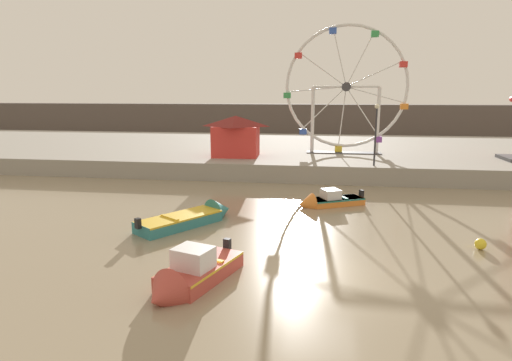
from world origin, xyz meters
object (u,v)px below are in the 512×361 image
at_px(promenade_lamp_near, 376,126).
at_px(mooring_buoy_orange, 481,244).
at_px(motorboat_orange_hull, 326,201).
at_px(motorboat_faded_red, 189,276).
at_px(motorboat_teal_painted, 195,217).
at_px(carnival_booth_red_striped, 236,135).
at_px(ferris_wheel_white_frame, 346,90).

distance_m(promenade_lamp_near, mooring_buoy_orange, 13.04).
bearing_deg(promenade_lamp_near, motorboat_orange_hull, -116.85).
bearing_deg(motorboat_faded_red, mooring_buoy_orange, 133.94).
xyz_separation_m(motorboat_teal_painted, mooring_buoy_orange, (12.08, -1.81, -0.06)).
relative_size(motorboat_orange_hull, promenade_lamp_near, 0.93).
relative_size(motorboat_teal_painted, promenade_lamp_near, 1.22).
relative_size(motorboat_faded_red, carnival_booth_red_striped, 1.13).
bearing_deg(ferris_wheel_white_frame, promenade_lamp_near, -73.77).
bearing_deg(mooring_buoy_orange, motorboat_faded_red, -154.60).
height_order(motorboat_faded_red, carnival_booth_red_striped, carnival_booth_red_striped).
distance_m(motorboat_orange_hull, carnival_booth_red_striped, 11.70).
distance_m(motorboat_faded_red, ferris_wheel_white_frame, 24.45).
distance_m(motorboat_orange_hull, motorboat_teal_painted, 7.38).
bearing_deg(promenade_lamp_near, mooring_buoy_orange, -77.45).
height_order(carnival_booth_red_striped, promenade_lamp_near, promenade_lamp_near).
xyz_separation_m(promenade_lamp_near, mooring_buoy_orange, (2.72, -12.21, -3.66)).
bearing_deg(motorboat_orange_hull, motorboat_faded_red, 41.16).
height_order(motorboat_orange_hull, carnival_booth_red_striped, carnival_booth_red_striped).
bearing_deg(motorboat_orange_hull, mooring_buoy_orange, 108.60).
height_order(carnival_booth_red_striped, mooring_buoy_orange, carnival_booth_red_striped).
height_order(motorboat_faded_red, mooring_buoy_orange, motorboat_faded_red).
bearing_deg(mooring_buoy_orange, carnival_booth_red_striped, 130.08).
height_order(motorboat_orange_hull, promenade_lamp_near, promenade_lamp_near).
bearing_deg(motorboat_teal_painted, ferris_wheel_white_frame, 10.01).
xyz_separation_m(carnival_booth_red_striped, mooring_buoy_orange, (12.68, -15.07, -2.62)).
bearing_deg(motorboat_faded_red, motorboat_orange_hull, 176.35).
height_order(ferris_wheel_white_frame, carnival_booth_red_striped, ferris_wheel_white_frame).
relative_size(motorboat_orange_hull, ferris_wheel_white_frame, 0.38).
distance_m(motorboat_faded_red, carnival_booth_red_striped, 20.26).
xyz_separation_m(motorboat_teal_painted, promenade_lamp_near, (9.36, 10.40, 3.60)).
bearing_deg(carnival_booth_red_striped, ferris_wheel_white_frame, 18.08).
xyz_separation_m(motorboat_orange_hull, ferris_wheel_white_frame, (1.50, 12.21, 5.98)).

